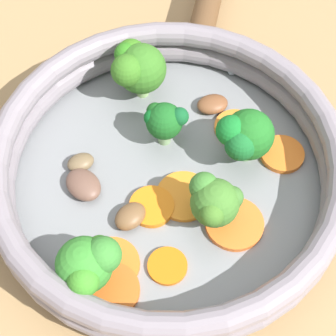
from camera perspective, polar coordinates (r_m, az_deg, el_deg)
ground_plane at (r=0.49m, az=0.00°, el=-1.89°), size 4.00×4.00×0.00m
skillet at (r=0.48m, az=0.00°, el=-1.44°), size 0.27×0.27×0.02m
skillet_rim_wall at (r=0.45m, az=0.00°, el=0.42°), size 0.29×0.29×0.04m
skillet_rivet_left at (r=0.54m, az=6.51°, el=9.80°), size 0.01×0.01×0.01m
skillet_rivet_right at (r=0.55m, az=-1.12°, el=10.99°), size 0.01×0.01×0.01m
carrot_slice_0 at (r=0.50m, az=6.88°, el=4.12°), size 0.05×0.05×0.00m
carrot_slice_1 at (r=0.43m, az=-0.06°, el=-9.92°), size 0.03×0.03×0.00m
carrot_slice_2 at (r=0.44m, az=-5.81°, el=-9.70°), size 0.06×0.06×0.00m
carrot_slice_3 at (r=0.46m, az=1.61°, el=-2.87°), size 0.06×0.06×0.00m
carrot_slice_4 at (r=0.46m, az=-1.67°, el=-3.93°), size 0.05×0.05×0.01m
carrot_slice_5 at (r=0.45m, az=6.77°, el=-5.64°), size 0.06×0.06×0.01m
carrot_slice_6 at (r=0.49m, az=11.54°, el=1.39°), size 0.05×0.05×0.00m
carrot_slice_7 at (r=0.43m, az=-5.76°, el=-12.24°), size 0.06×0.06×0.00m
broccoli_floret_0 at (r=0.43m, az=4.72°, el=-3.41°), size 0.04×0.04×0.05m
broccoli_floret_1 at (r=0.47m, az=-0.27°, el=4.87°), size 0.04×0.03×0.04m
broccoli_floret_2 at (r=0.50m, az=-3.21°, el=10.28°), size 0.05×0.05×0.06m
broccoli_floret_3 at (r=0.46m, az=7.80°, el=3.24°), size 0.05×0.05×0.05m
broccoli_floret_4 at (r=0.41m, az=-8.08°, el=-9.63°), size 0.05×0.05×0.05m
mushroom_piece_0 at (r=0.45m, az=-3.85°, el=-4.92°), size 0.03×0.03×0.01m
mushroom_piece_1 at (r=0.47m, az=-8.59°, el=-1.68°), size 0.04×0.04×0.01m
mushroom_piece_2 at (r=0.48m, az=-8.87°, el=0.56°), size 0.03×0.02×0.01m
mushroom_piece_3 at (r=0.51m, az=4.54°, el=6.48°), size 0.03×0.03×0.01m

